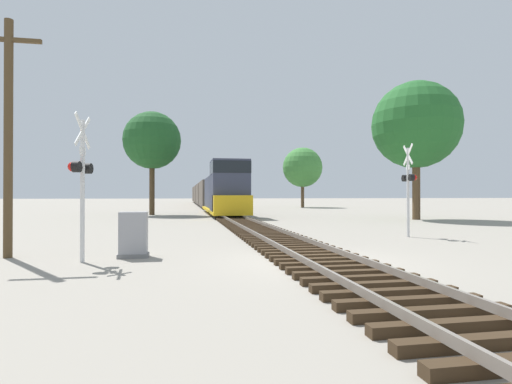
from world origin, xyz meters
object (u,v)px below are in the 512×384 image
object	(u,v)px
tree_mid_background	(152,141)
crossing_signal_near	(82,175)
relay_cabinet	(134,235)
crossing_signal_far	(409,182)
tree_deep_background	(303,167)
freight_train	(206,194)
tree_far_right	(416,125)
utility_pole	(8,133)

from	to	relation	value
tree_mid_background	crossing_signal_near	bearing A→B (deg)	-89.77
crossing_signal_near	tree_mid_background	world-z (taller)	tree_mid_background
crossing_signal_near	relay_cabinet	world-z (taller)	crossing_signal_near
crossing_signal_far	tree_deep_background	world-z (taller)	tree_deep_background
freight_train	tree_mid_background	world-z (taller)	tree_mid_background
crossing_signal_near	tree_far_right	xyz separation A→B (m)	(19.96, 15.64, 4.69)
crossing_signal_near	utility_pole	distance (m)	2.93
utility_pole	tree_mid_background	bearing A→B (deg)	84.96
utility_pole	tree_far_right	world-z (taller)	tree_far_right
utility_pole	tree_mid_background	world-z (taller)	tree_mid_background
tree_deep_background	utility_pole	bearing A→B (deg)	-116.96
crossing_signal_near	crossing_signal_far	world-z (taller)	crossing_signal_far
utility_pole	tree_deep_background	bearing A→B (deg)	63.04
crossing_signal_far	tree_mid_background	world-z (taller)	tree_mid_background
crossing_signal_near	crossing_signal_far	bearing A→B (deg)	120.86
relay_cabinet	tree_mid_background	xyz separation A→B (m)	(-1.41, 25.75, 6.22)
utility_pole	freight_train	bearing A→B (deg)	80.64
tree_far_right	tree_deep_background	xyz separation A→B (m)	(0.31, 30.02, -1.14)
freight_train	crossing_signal_far	world-z (taller)	freight_train
freight_train	utility_pole	xyz separation A→B (m)	(-8.74, -53.00, 1.73)
relay_cabinet	crossing_signal_far	bearing A→B (deg)	18.57
relay_cabinet	tree_mid_background	distance (m)	26.52
tree_far_right	tree_mid_background	distance (m)	22.77
crossing_signal_near	tree_far_right	size ratio (longest dim) A/B	0.39
tree_far_right	tree_mid_background	world-z (taller)	tree_far_right
freight_train	tree_deep_background	distance (m)	16.78
tree_far_right	tree_mid_background	xyz separation A→B (m)	(-20.07, 10.75, -0.21)
crossing_signal_far	relay_cabinet	world-z (taller)	crossing_signal_far
crossing_signal_near	tree_deep_background	world-z (taller)	tree_deep_background
tree_far_right	utility_pole	bearing A→B (deg)	-147.11
crossing_signal_far	tree_deep_background	xyz separation A→B (m)	(7.77, 41.24, 3.56)
crossing_signal_near	tree_mid_background	distance (m)	26.77
relay_cabinet	freight_train	bearing A→B (deg)	84.55
freight_train	tree_far_right	bearing A→B (deg)	-70.65
tree_far_right	tree_deep_background	world-z (taller)	tree_far_right
freight_train	relay_cabinet	bearing A→B (deg)	-95.45
crossing_signal_near	tree_deep_background	bearing A→B (deg)	167.48
tree_deep_background	tree_far_right	bearing A→B (deg)	-90.60
freight_train	tree_far_right	distance (m)	41.22
tree_far_right	tree_deep_background	bearing A→B (deg)	89.40
tree_mid_background	tree_deep_background	bearing A→B (deg)	43.38
utility_pole	tree_deep_background	size ratio (longest dim) A/B	0.79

